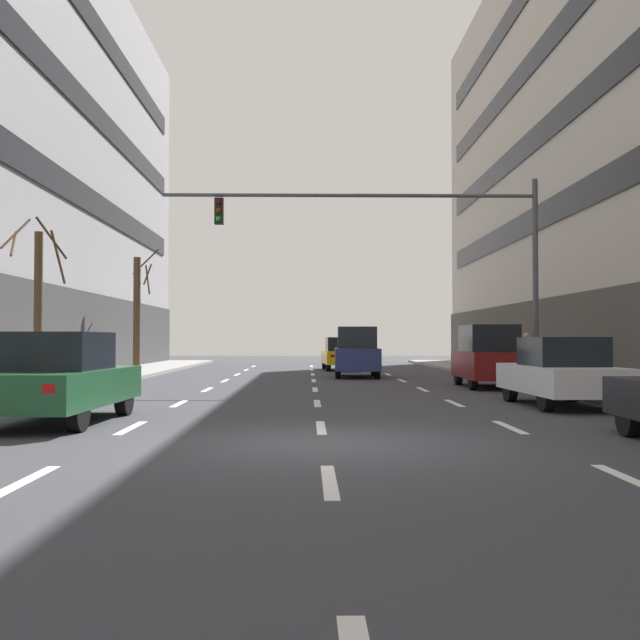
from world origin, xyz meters
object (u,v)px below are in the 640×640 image
Objects in this scene: car_driving_1 at (357,352)px; car_driving_0 at (59,378)px; street_tree_0 at (137,312)px; pedestrian_0 at (531,353)px; street_tree_3 at (38,303)px; traffic_signal_0 at (416,238)px; pedestrian_1 at (526,353)px; taxi_driving_2 at (342,354)px; car_parked_2 at (560,372)px; car_parked_3 at (489,356)px.

car_driving_0 is at bearing -111.57° from car_driving_1.
street_tree_0 reaches higher than car_driving_1.
pedestrian_0 is at bearing -16.01° from street_tree_0.
street_tree_0 is 3.62× the size of pedestrian_0.
car_driving_1 is at bearing 68.43° from car_driving_0.
street_tree_3 reaches higher than car_driving_0.
traffic_signal_0 is 7.82× the size of pedestrian_0.
street_tree_3 is at bearing -165.34° from pedestrian_1.
taxi_driving_2 is 2.93× the size of pedestrian_0.
traffic_signal_0 is at bearing -41.69° from street_tree_0.
street_tree_3 reaches higher than pedestrian_1.
street_tree_3 is (-13.56, 4.11, 1.81)m from car_parked_2.
car_driving_0 is 0.38× the size of traffic_signal_0.
pedestrian_1 is (1.58, 1.20, 0.08)m from car_parked_3.
street_tree_3 is (-3.05, 7.38, 1.77)m from car_driving_0.
street_tree_0 is at bearing 138.31° from traffic_signal_0.
car_driving_1 is 2.81× the size of pedestrian_0.
street_tree_3 reaches higher than car_driving_1.
taxi_driving_2 reaches higher than car_driving_0.
street_tree_0 is (-3.02, 19.74, 1.95)m from car_driving_0.
pedestrian_0 is at bearing 76.35° from car_parked_2.
street_tree_0 is (-13.53, 9.60, 1.78)m from car_parked_3.
car_parked_2 is 14.28m from street_tree_3.
car_driving_1 is 6.95m from taxi_driving_2.
car_driving_0 is 11.01m from car_parked_2.
traffic_signal_0 is 15.07m from street_tree_0.
taxi_driving_2 is 2.75× the size of pedestrian_1.
pedestrian_1 is (15.14, 3.96, -1.51)m from street_tree_3.
street_tree_3 is at bearing -168.51° from car_parked_3.
car_driving_1 is 0.36× the size of traffic_signal_0.
pedestrian_0 reaches higher than car_parked_2.
street_tree_0 reaches higher than car_driving_0.
car_parked_2 is (10.51, 3.27, -0.04)m from car_driving_0.
traffic_signal_0 is (-2.38, -0.33, 3.80)m from car_parked_3.
car_parked_2 is 21.41m from street_tree_0.
car_parked_3 reaches higher than taxi_driving_2.
car_driving_0 is 8.18m from street_tree_3.
pedestrian_1 is at bearing -29.07° from street_tree_0.
car_parked_2 is at bearing -74.22° from car_driving_1.
car_parked_2 is 6.87m from car_parked_3.
pedestrian_0 is at bearing -51.55° from taxi_driving_2.
street_tree_3 is at bearing -167.76° from traffic_signal_0.
traffic_signal_0 is (8.13, 9.81, 3.98)m from car_driving_0.
pedestrian_0 is at bearing -15.31° from car_driving_1.
pedestrian_1 reaches higher than pedestrian_0.
car_parked_2 is at bearing -101.06° from pedestrian_1.
car_driving_0 reaches higher than pedestrian_0.
pedestrian_0 is (2.86, 11.76, 0.23)m from car_parked_2.
car_parked_3 is at bearing -73.28° from taxi_driving_2.
traffic_signal_0 is at bearing -135.07° from pedestrian_0.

